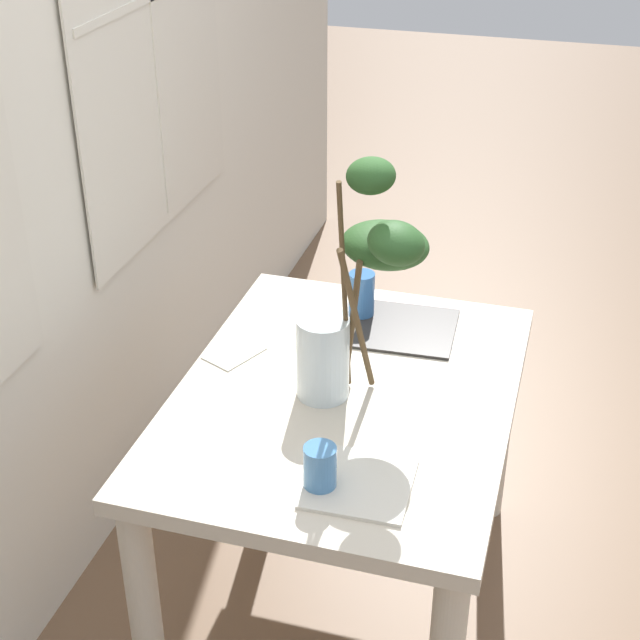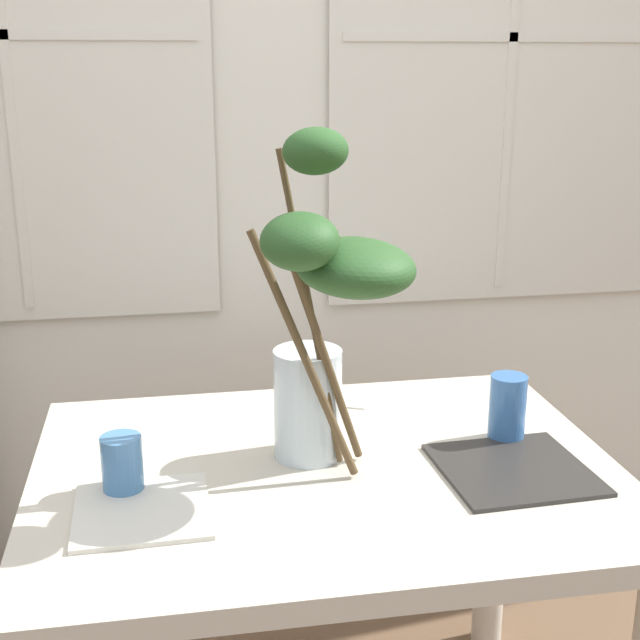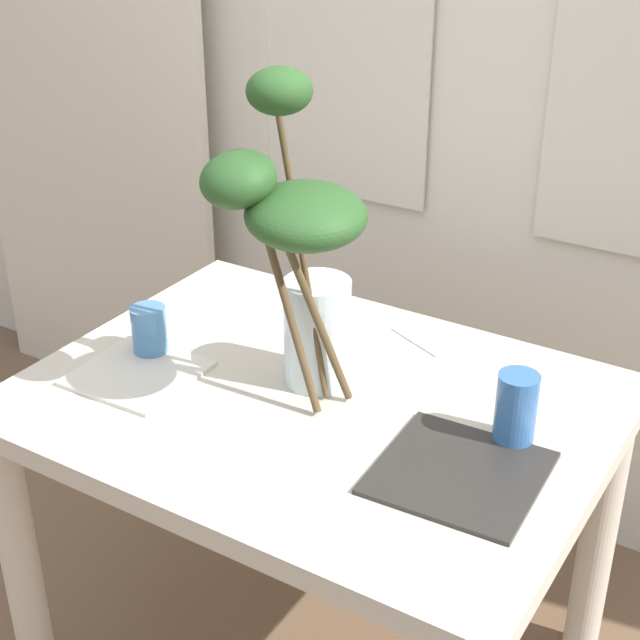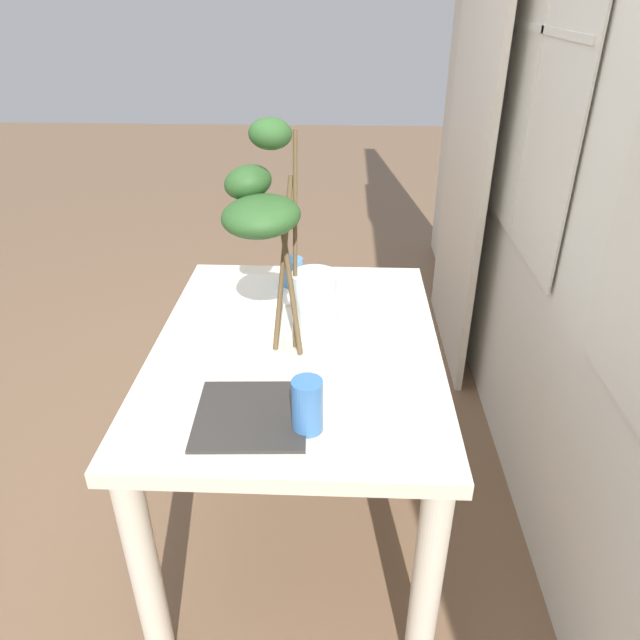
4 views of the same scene
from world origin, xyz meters
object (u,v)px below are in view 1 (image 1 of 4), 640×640
at_px(drinking_glass_blue_left, 320,468).
at_px(drinking_glass_blue_right, 361,295).
at_px(plate_square_right, 406,328).
at_px(plate_square_left, 359,483).
at_px(dining_table, 345,431).
at_px(vase_with_branches, 358,292).

relative_size(drinking_glass_blue_left, drinking_glass_blue_right, 0.79).
bearing_deg(drinking_glass_blue_right, plate_square_right, -105.85).
relative_size(drinking_glass_blue_right, plate_square_left, 0.60).
bearing_deg(dining_table, drinking_glass_blue_right, 8.26).
bearing_deg(plate_square_left, drinking_glass_blue_left, 112.46).
bearing_deg(dining_table, plate_square_left, -160.42).
bearing_deg(plate_square_left, drinking_glass_blue_right, 13.74).
bearing_deg(plate_square_left, dining_table, 19.58).
relative_size(vase_with_branches, plate_square_right, 2.37).
relative_size(vase_with_branches, drinking_glass_blue_left, 5.93).
xyz_separation_m(drinking_glass_blue_right, plate_square_right, (-0.04, -0.15, -0.07)).
height_order(vase_with_branches, plate_square_right, vase_with_branches).
height_order(drinking_glass_blue_left, plate_square_right, drinking_glass_blue_left).
bearing_deg(dining_table, vase_with_branches, -110.34).
height_order(vase_with_branches, drinking_glass_blue_left, vase_with_branches).
relative_size(dining_table, vase_with_branches, 1.73).
xyz_separation_m(drinking_glass_blue_left, plate_square_right, (0.74, -0.05, -0.05)).
bearing_deg(drinking_glass_blue_left, drinking_glass_blue_right, 7.28).
bearing_deg(drinking_glass_blue_left, plate_square_right, -3.51).
height_order(dining_table, plate_square_left, plate_square_left).
distance_m(drinking_glass_blue_right, plate_square_right, 0.16).
xyz_separation_m(vase_with_branches, plate_square_right, (0.36, -0.06, -0.30)).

